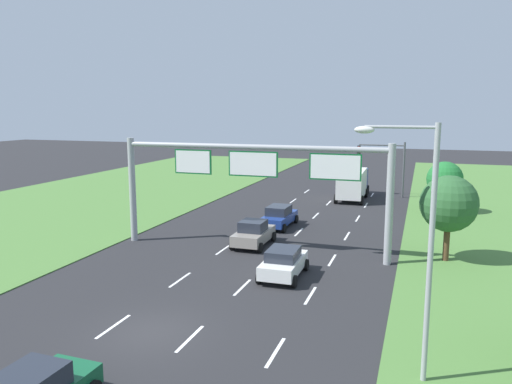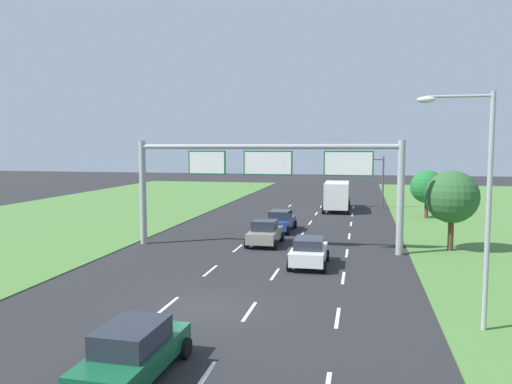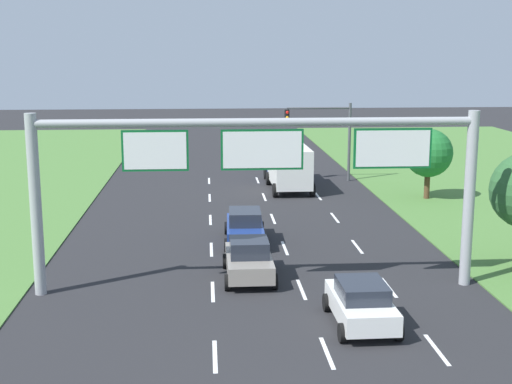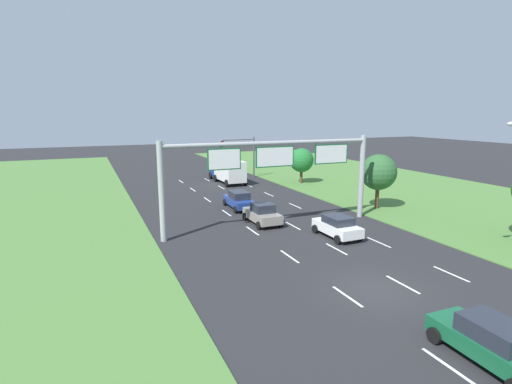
{
  "view_description": "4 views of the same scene",
  "coord_description": "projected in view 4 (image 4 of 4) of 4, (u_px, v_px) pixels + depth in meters",
  "views": [
    {
      "loc": [
        10.04,
        -16.55,
        8.92
      ],
      "look_at": [
        0.39,
        12.21,
        3.82
      ],
      "focal_mm": 35.0,
      "sensor_mm": 36.0,
      "label": 1
    },
    {
      "loc": [
        6.06,
        -19.02,
        6.6
      ],
      "look_at": [
        0.29,
        8.12,
        4.07
      ],
      "focal_mm": 35.0,
      "sensor_mm": 36.0,
      "label": 2
    },
    {
      "loc": [
        -1.93,
        -14.6,
        9.3
      ],
      "look_at": [
        -0.01,
        12.56,
        3.84
      ],
      "focal_mm": 50.0,
      "sensor_mm": 36.0,
      "label": 3
    },
    {
      "loc": [
        -13.06,
        -14.91,
        8.87
      ],
      "look_at": [
        -1.25,
        12.48,
        2.89
      ],
      "focal_mm": 28.0,
      "sensor_mm": 36.0,
      "label": 4
    }
  ],
  "objects": [
    {
      "name": "lane_dashes_slip",
      "position": [
        352.0,
        231.0,
        30.38
      ],
      "size": [
        0.14,
        56.4,
        0.01
      ],
      "color": "white",
      "rests_on": "ground_plane"
    },
    {
      "name": "grass_verge_right",
      "position": [
        484.0,
        208.0,
        37.39
      ],
      "size": [
        24.0,
        120.0,
        0.06
      ],
      "primitive_type": "cube",
      "color": "#4C7A38",
      "rests_on": "ground_plane"
    },
    {
      "name": "car_far_ahead",
      "position": [
        262.0,
        214.0,
        32.18
      ],
      "size": [
        2.09,
        4.01,
        1.69
      ],
      "rotation": [
        0.0,
        0.0,
        -0.0
      ],
      "color": "gray",
      "rests_on": "ground_plane"
    },
    {
      "name": "ground_plane",
      "position": [
        376.0,
        290.0,
        20.24
      ],
      "size": [
        200.0,
        200.0,
        0.0
      ],
      "primitive_type": "plane",
      "color": "#262628"
    },
    {
      "name": "car_near_red",
      "position": [
        492.0,
        342.0,
        14.26
      ],
      "size": [
        2.14,
        4.44,
        1.62
      ],
      "rotation": [
        0.0,
        0.0,
        -0.02
      ],
      "color": "#145633",
      "rests_on": "ground_plane"
    },
    {
      "name": "lane_dashes_inner_left",
      "position": [
        269.0,
        242.0,
        27.66
      ],
      "size": [
        0.14,
        56.4,
        0.01
      ],
      "color": "white",
      "rests_on": "ground_plane"
    },
    {
      "name": "roadside_tree_far",
      "position": [
        302.0,
        160.0,
        50.04
      ],
      "size": [
        3.02,
        3.02,
        4.47
      ],
      "color": "#513823",
      "rests_on": "ground_plane"
    },
    {
      "name": "lane_dashes_inner_right",
      "position": [
        313.0,
        236.0,
        29.02
      ],
      "size": [
        0.14,
        56.4,
        0.01
      ],
      "color": "white",
      "rests_on": "ground_plane"
    },
    {
      "name": "box_truck",
      "position": [
        227.0,
        170.0,
        51.07
      ],
      "size": [
        2.78,
        7.79,
        2.98
      ],
      "rotation": [
        0.0,
        0.0,
        0.02
      ],
      "color": "navy",
      "rests_on": "ground_plane"
    },
    {
      "name": "roadside_tree_mid",
      "position": [
        378.0,
        172.0,
        36.6
      ],
      "size": [
        3.3,
        3.3,
        5.12
      ],
      "color": "#513823",
      "rests_on": "ground_plane"
    },
    {
      "name": "sign_gantry",
      "position": [
        275.0,
        165.0,
        30.35
      ],
      "size": [
        17.24,
        0.44,
        7.0
      ],
      "color": "#9EA0A5",
      "rests_on": "ground_plane"
    },
    {
      "name": "car_mid_lane",
      "position": [
        239.0,
        200.0,
        37.29
      ],
      "size": [
        2.13,
        4.43,
        1.63
      ],
      "rotation": [
        0.0,
        0.0,
        -0.03
      ],
      "color": "navy",
      "rests_on": "ground_plane"
    },
    {
      "name": "traffic_light_mast",
      "position": [
        241.0,
        150.0,
        53.75
      ],
      "size": [
        4.76,
        0.49,
        5.6
      ],
      "color": "#47494F",
      "rests_on": "ground_plane"
    },
    {
      "name": "car_lead_silver",
      "position": [
        337.0,
        226.0,
        28.74
      ],
      "size": [
        2.11,
        3.96,
        1.57
      ],
      "rotation": [
        0.0,
        0.0,
        0.01
      ],
      "color": "white",
      "rests_on": "ground_plane"
    }
  ]
}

